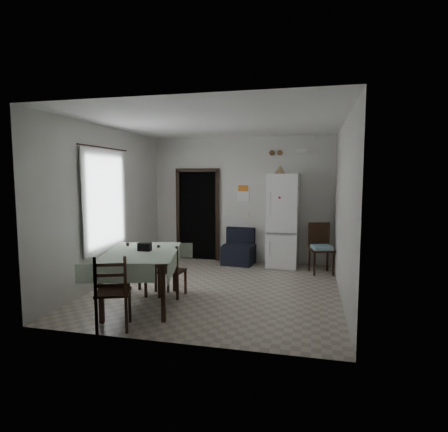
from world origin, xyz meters
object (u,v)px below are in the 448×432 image
Objects in this scene: dining_table at (142,278)px; navy_seat at (239,247)px; fridge at (283,221)px; dining_chair_far_left at (142,268)px; corner_chair at (321,249)px; dining_chair_far_right at (172,270)px; dining_chair_near_head at (113,291)px.

navy_seat is at bearing 58.30° from dining_table.
fridge is 2.29× the size of dining_chair_far_left.
corner_chair is at bearing -24.35° from fridge.
navy_seat is at bearing -177.41° from fridge.
dining_chair_far_right is at bearing -174.47° from dining_chair_far_left.
dining_chair_near_head is at bearing 107.89° from dining_chair_far_left.
dining_chair_near_head reaches higher than dining_chair_far_left.
corner_chair is at bearing -6.66° from navy_seat.
corner_chair reaches higher than dining_chair_far_left.
navy_seat is 3.16m from dining_table.
corner_chair is 0.64× the size of dining_table.
dining_chair_near_head is (-0.26, -1.44, 0.06)m from dining_chair_far_right.
fridge reaches higher than dining_table.
navy_seat is at bearing -99.54° from dining_chair_far_right.
dining_table is 1.62× the size of dining_chair_near_head.
dining_chair_far_left is (-2.17, -2.50, -0.58)m from fridge.
fridge reaches higher than corner_chair.
fridge is 4.41m from dining_chair_near_head.
corner_chair is 1.04× the size of dining_chair_near_head.
dining_chair_near_head is at bearing -96.51° from navy_seat.
dining_chair_far_left is (-2.99, -2.08, -0.07)m from corner_chair.
navy_seat is at bearing -108.61° from dining_chair_far_left.
navy_seat is 0.50× the size of dining_table.
dining_table is 1.81× the size of dining_chair_far_left.
corner_chair is 3.22m from dining_chair_far_right.
navy_seat is 2.59m from dining_chair_far_right.
corner_chair is 1.17× the size of dining_chair_far_right.
dining_chair_far_right is at bearing -155.16° from corner_chair.
fridge is at bearing 6.30° from navy_seat.
navy_seat is 1.86m from corner_chair.
dining_chair_far_right is at bearing 45.38° from dining_table.
dining_chair_far_left is (-1.18, -2.50, 0.04)m from navy_seat.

